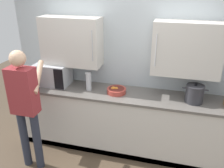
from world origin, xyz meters
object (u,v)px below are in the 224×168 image
Objects in this scene: microwave_oven at (51,74)px; person_figure at (25,102)px; stock_pot at (194,94)px; thermos_flask at (89,81)px; fruit_bowl at (116,90)px.

person_figure is at bearing -88.24° from microwave_oven.
stock_pot is 1.50m from thermos_flask.
microwave_oven is 2.57× the size of fruit_bowl.
fruit_bowl is at bearing -2.26° from microwave_oven.
stock_pot is at bearing 18.60° from person_figure.
fruit_bowl is at bearing 34.55° from person_figure.
person_figure is (-1.04, -0.72, 0.03)m from fruit_bowl.
stock_pot reaches higher than thermos_flask.
microwave_oven reaches higher than fruit_bowl.
person_figure reaches higher than thermos_flask.
thermos_flask is at bearing 179.92° from stock_pot.
thermos_flask is 0.16× the size of person_figure.
fruit_bowl is 1.26m from person_figure.
thermos_flask is at bearing -179.79° from fruit_bowl.
microwave_oven reaches higher than thermos_flask.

